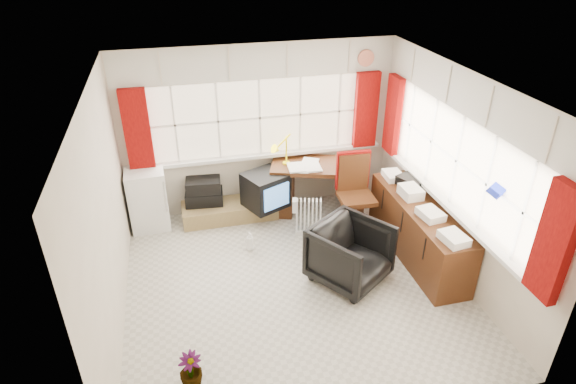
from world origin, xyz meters
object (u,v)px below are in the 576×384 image
object	(u,v)px
office_chair	(350,254)
tv_bench	(230,210)
credenza	(418,230)
mini_fridge	(148,198)
crt_tv	(266,190)
desk_lamp	(286,143)
task_chair	(354,190)
radiator	(308,220)
desk	(318,185)

from	to	relation	value
office_chair	tv_bench	size ratio (longest dim) A/B	0.60
credenza	mini_fridge	size ratio (longest dim) A/B	2.21
credenza	crt_tv	distance (m)	2.21
desk_lamp	credenza	bearing A→B (deg)	-47.63
task_chair	crt_tv	xyz separation A→B (m)	(-1.16, 0.52, -0.12)
radiator	mini_fridge	bearing A→B (deg)	160.59
office_chair	credenza	distance (m)	1.08
radiator	crt_tv	distance (m)	0.77
crt_tv	radiator	bearing A→B (deg)	-44.33
desk_lamp	radiator	bearing A→B (deg)	-77.82
desk	desk_lamp	world-z (taller)	desk_lamp
desk	credenza	bearing A→B (deg)	-56.29
mini_fridge	radiator	bearing A→B (deg)	-19.41
credenza	tv_bench	world-z (taller)	credenza
radiator	crt_tv	size ratio (longest dim) A/B	0.75
radiator	mini_fridge	xyz separation A→B (m)	(-2.18, 0.77, 0.23)
task_chair	mini_fridge	distance (m)	2.94
desk	desk_lamp	xyz separation A→B (m)	(-0.46, 0.13, 0.69)
tv_bench	task_chair	bearing A→B (deg)	-22.77
tv_bench	crt_tv	size ratio (longest dim) A/B	1.93
desk	crt_tv	size ratio (longest dim) A/B	2.10
crt_tv	desk_lamp	bearing A→B (deg)	29.45
office_chair	crt_tv	distance (m)	1.76
desk_lamp	task_chair	xyz separation A→B (m)	(0.80, -0.72, -0.50)
tv_bench	mini_fridge	bearing A→B (deg)	176.02
credenza	mini_fridge	world-z (taller)	mini_fridge
office_chair	radiator	distance (m)	1.13
desk	tv_bench	size ratio (longest dim) A/B	1.09
task_chair	office_chair	world-z (taller)	task_chair
mini_fridge	office_chair	bearing A→B (deg)	-38.11
desk_lamp	mini_fridge	xyz separation A→B (m)	(-2.03, 0.07, -0.67)
mini_fridge	desk_lamp	bearing A→B (deg)	-1.89
task_chair	credenza	world-z (taller)	task_chair
desk	tv_bench	bearing A→B (deg)	175.19
desk	mini_fridge	xyz separation A→B (m)	(-2.49, 0.19, 0.01)
desk	credenza	world-z (taller)	credenza
desk_lamp	office_chair	world-z (taller)	desk_lamp
radiator	crt_tv	world-z (taller)	crt_tv
desk	radiator	bearing A→B (deg)	-118.20
desk_lamp	task_chair	world-z (taller)	desk_lamp
desk_lamp	tv_bench	size ratio (longest dim) A/B	0.34
office_chair	crt_tv	xyz separation A→B (m)	(-0.72, 1.60, 0.12)
office_chair	credenza	xyz separation A→B (m)	(1.04, 0.27, 0.01)
task_chair	desk_lamp	bearing A→B (deg)	138.11
credenza	mini_fridge	bearing A→B (deg)	154.97
task_chair	mini_fridge	xyz separation A→B (m)	(-2.83, 0.79, -0.17)
office_chair	crt_tv	size ratio (longest dim) A/B	1.16
desk_lamp	office_chair	bearing A→B (deg)	-78.79
crt_tv	mini_fridge	size ratio (longest dim) A/B	0.81
desk	credenza	size ratio (longest dim) A/B	0.76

